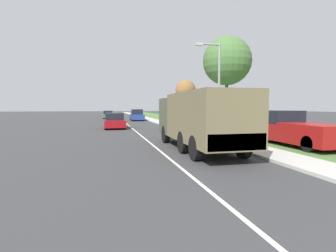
# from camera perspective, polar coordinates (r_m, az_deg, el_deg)

# --- Properties ---
(ground_plane) EXTENTS (180.00, 180.00, 0.00)m
(ground_plane) POSITION_cam_1_polar(r_m,az_deg,el_deg) (39.39, -9.72, 1.08)
(ground_plane) COLOR #38383A
(lane_centre_stripe) EXTENTS (0.12, 120.00, 0.00)m
(lane_centre_stripe) POSITION_cam_1_polar(r_m,az_deg,el_deg) (39.39, -9.72, 1.09)
(lane_centre_stripe) COLOR silver
(lane_centre_stripe) RESTS_ON ground
(sidewalk_right) EXTENTS (1.80, 120.00, 0.12)m
(sidewalk_right) POSITION_cam_1_polar(r_m,az_deg,el_deg) (39.93, -3.26, 1.26)
(sidewalk_right) COLOR beige
(sidewalk_right) RESTS_ON ground
(grass_strip_right) EXTENTS (7.00, 120.00, 0.02)m
(grass_strip_right) POSITION_cam_1_polar(r_m,az_deg,el_deg) (40.93, 2.82, 1.27)
(grass_strip_right) COLOR #4C7538
(grass_strip_right) RESTS_ON ground
(military_truck) EXTENTS (2.34, 7.94, 2.75)m
(military_truck) POSITION_cam_1_polar(r_m,az_deg,el_deg) (12.83, 6.76, 1.79)
(military_truck) COLOR #474C38
(military_truck) RESTS_ON ground
(car_nearest_ahead) EXTENTS (1.95, 4.14, 1.50)m
(car_nearest_ahead) POSITION_cam_1_polar(r_m,az_deg,el_deg) (26.01, -11.55, 0.98)
(car_nearest_ahead) COLOR maroon
(car_nearest_ahead) RESTS_ON ground
(car_second_ahead) EXTENTS (1.85, 4.24, 1.73)m
(car_second_ahead) POSITION_cam_1_polar(r_m,az_deg,el_deg) (40.31, -6.78, 2.27)
(car_second_ahead) COLOR navy
(car_second_ahead) RESTS_ON ground
(car_third_ahead) EXTENTS (1.79, 4.01, 1.39)m
(car_third_ahead) POSITION_cam_1_polar(r_m,az_deg,el_deg) (48.82, -12.92, 2.37)
(car_third_ahead) COLOR #336B3D
(car_third_ahead) RESTS_ON ground
(pickup_truck) EXTENTS (1.98, 5.43, 1.86)m
(pickup_truck) POSITION_cam_1_polar(r_m,az_deg,el_deg) (15.75, 25.68, -0.63)
(pickup_truck) COLOR maroon
(pickup_truck) RESTS_ON grass_strip_right
(lamp_post) EXTENTS (1.69, 0.24, 6.13)m
(lamp_post) POSITION_cam_1_polar(r_m,az_deg,el_deg) (17.56, 10.35, 9.78)
(lamp_post) COLOR gray
(lamp_post) RESTS_ON sidewalk_right
(tree_mid_right) EXTENTS (4.27, 4.27, 8.25)m
(tree_mid_right) POSITION_cam_1_polar(r_m,az_deg,el_deg) (24.35, 12.73, 13.60)
(tree_mid_right) COLOR brown
(tree_mid_right) RESTS_ON grass_strip_right
(tree_far_right) EXTENTS (2.91, 2.91, 5.92)m
(tree_far_right) POSITION_cam_1_polar(r_m,az_deg,el_deg) (37.83, 3.85, 7.76)
(tree_far_right) COLOR brown
(tree_far_right) RESTS_ON grass_strip_right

